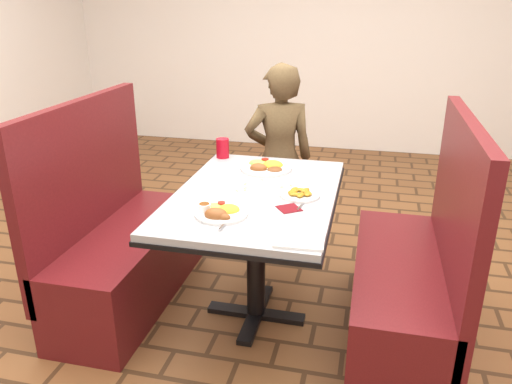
% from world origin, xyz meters
% --- Properties ---
extents(dining_table, '(0.81, 1.21, 0.75)m').
position_xyz_m(dining_table, '(0.00, 0.00, 0.65)').
color(dining_table, '#A8AAAD').
rests_on(dining_table, ground).
extents(booth_bench_left, '(0.47, 1.20, 1.17)m').
position_xyz_m(booth_bench_left, '(-0.80, 0.00, 0.33)').
color(booth_bench_left, maroon).
rests_on(booth_bench_left, ground).
extents(booth_bench_right, '(0.47, 1.20, 1.17)m').
position_xyz_m(booth_bench_right, '(0.80, 0.00, 0.33)').
color(booth_bench_right, maroon).
rests_on(booth_bench_right, ground).
extents(diner_person, '(0.55, 0.45, 1.29)m').
position_xyz_m(diner_person, '(-0.05, 0.91, 0.65)').
color(diner_person, brown).
rests_on(diner_person, ground).
extents(near_dinner_plate, '(0.24, 0.24, 0.08)m').
position_xyz_m(near_dinner_plate, '(-0.09, -0.32, 0.78)').
color(near_dinner_plate, white).
rests_on(near_dinner_plate, dining_table).
extents(far_dinner_plate, '(0.29, 0.29, 0.08)m').
position_xyz_m(far_dinner_plate, '(-0.03, 0.36, 0.78)').
color(far_dinner_plate, white).
rests_on(far_dinner_plate, dining_table).
extents(plantain_plate, '(0.20, 0.20, 0.03)m').
position_xyz_m(plantain_plate, '(0.23, -0.01, 0.76)').
color(plantain_plate, white).
rests_on(plantain_plate, dining_table).
extents(maroon_napkin, '(0.14, 0.14, 0.00)m').
position_xyz_m(maroon_napkin, '(0.20, -0.18, 0.75)').
color(maroon_napkin, '#5F0E14').
rests_on(maroon_napkin, dining_table).
extents(spoon_utensil, '(0.03, 0.12, 0.00)m').
position_xyz_m(spoon_utensil, '(0.25, -0.13, 0.75)').
color(spoon_utensil, silver).
rests_on(spoon_utensil, dining_table).
extents(red_tumbler, '(0.08, 0.08, 0.12)m').
position_xyz_m(red_tumbler, '(-0.34, 0.53, 0.81)').
color(red_tumbler, '#B70C1B').
rests_on(red_tumbler, dining_table).
extents(paper_napkin, '(0.21, 0.16, 0.01)m').
position_xyz_m(paper_napkin, '(0.30, -0.50, 0.76)').
color(paper_napkin, white).
rests_on(paper_napkin, dining_table).
extents(knife_utensil, '(0.02, 0.16, 0.00)m').
position_xyz_m(knife_utensil, '(-0.04, -0.40, 0.76)').
color(knife_utensil, silver).
rests_on(knife_utensil, dining_table).
extents(fork_utensil, '(0.07, 0.13, 0.00)m').
position_xyz_m(fork_utensil, '(-0.11, -0.37, 0.76)').
color(fork_utensil, silver).
rests_on(fork_utensil, dining_table).
extents(lettuce_shreds, '(0.28, 0.32, 0.00)m').
position_xyz_m(lettuce_shreds, '(0.04, 0.06, 0.75)').
color(lettuce_shreds, '#A3D153').
rests_on(lettuce_shreds, dining_table).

